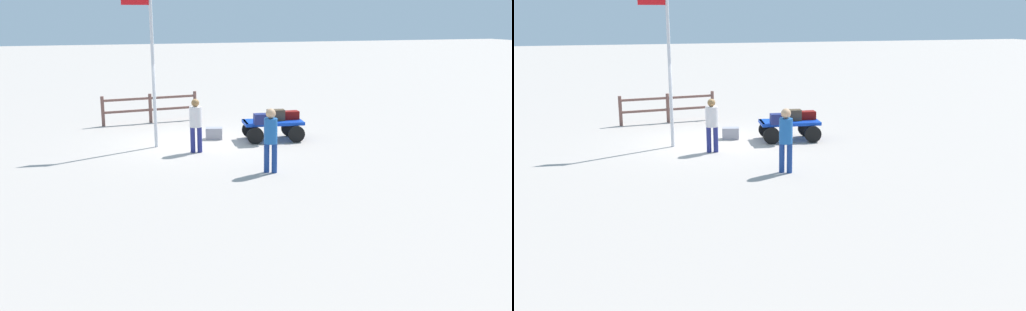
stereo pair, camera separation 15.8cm
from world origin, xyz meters
TOP-DOWN VIEW (x-y plane):
  - ground_plane at (0.00, 0.00)m, footprint 120.00×120.00m
  - luggage_cart at (-2.40, 0.38)m, footprint 1.98×1.31m
  - suitcase_grey at (-1.90, 0.82)m, footprint 0.50×0.36m
  - suitcase_maroon at (-3.00, 0.29)m, footprint 0.64×0.37m
  - suitcase_navy at (-2.53, 0.35)m, footprint 0.59×0.40m
  - suitcase_dark at (-0.65, -0.30)m, footprint 0.60×0.46m
  - worker_lead at (-1.13, 4.00)m, footprint 0.46×0.46m
  - worker_trailing at (0.26, 1.32)m, footprint 0.43×0.43m
  - flagpole at (1.37, 0.26)m, footprint 0.87×0.10m
  - wooden_fence at (0.97, -3.74)m, footprint 3.55×0.49m

SIDE VIEW (x-z plane):
  - ground_plane at x=0.00m, z-range 0.00..0.00m
  - suitcase_dark at x=-0.65m, z-range 0.00..0.37m
  - luggage_cart at x=-2.40m, z-range 0.13..0.76m
  - wooden_fence at x=0.97m, z-range 0.08..1.16m
  - suitcase_maroon at x=-3.00m, z-range 0.63..0.89m
  - suitcase_grey at x=-1.90m, z-range 0.63..0.95m
  - suitcase_navy at x=-2.53m, z-range 0.63..0.97m
  - worker_trailing at x=0.26m, z-range 0.14..1.71m
  - worker_lead at x=-1.13m, z-range 0.14..1.80m
  - flagpole at x=1.37m, z-range 0.41..5.21m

